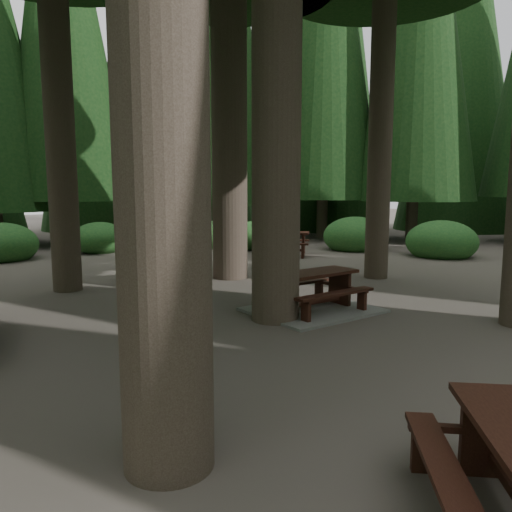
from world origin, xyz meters
TOP-DOWN VIEW (x-y plane):
  - ground at (0.00, 0.00)m, footprint 80.00×80.00m
  - picnic_table_a at (1.74, 0.26)m, footprint 2.27×1.89m
  - picnic_table_c at (0.73, 4.94)m, footprint 2.44×2.20m
  - picnic_table_d at (6.15, 6.79)m, footprint 2.40×2.38m
  - shrub_ring at (0.70, 0.75)m, footprint 23.86×24.64m

SIDE VIEW (x-z plane):
  - ground at x=0.00m, z-range 0.00..0.00m
  - picnic_table_c at x=0.73m, z-range -0.12..0.57m
  - picnic_table_a at x=1.74m, z-range -0.12..0.64m
  - shrub_ring at x=0.70m, z-range -0.35..1.15m
  - picnic_table_d at x=6.15m, z-range 0.13..0.95m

